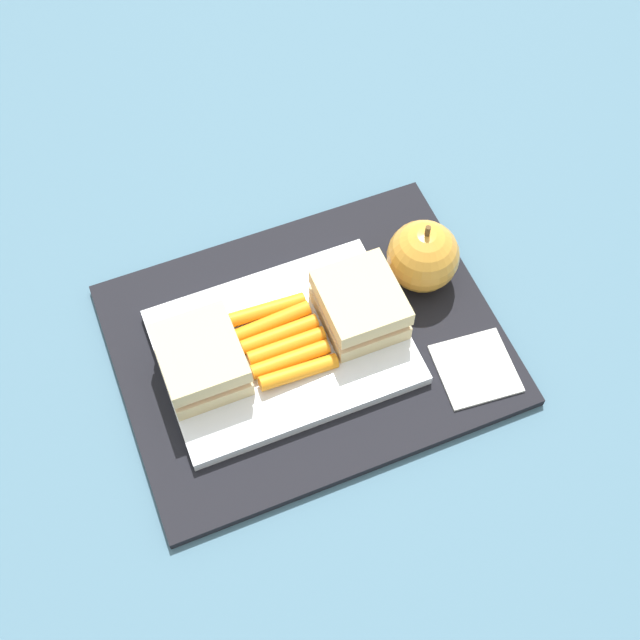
{
  "coord_description": "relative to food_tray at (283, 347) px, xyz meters",
  "views": [
    {
      "loc": [
        -0.13,
        -0.37,
        0.71
      ],
      "look_at": [
        0.01,
        0.0,
        0.04
      ],
      "focal_mm": 46.72,
      "sensor_mm": 36.0,
      "label": 1
    }
  ],
  "objects": [
    {
      "name": "ground_plane",
      "position": [
        0.03,
        0.0,
        -0.02
      ],
      "size": [
        2.4,
        2.4,
        0.0
      ],
      "primitive_type": "plane",
      "color": "#42667A"
    },
    {
      "name": "lunchbag_mat",
      "position": [
        0.03,
        0.0,
        -0.01
      ],
      "size": [
        0.36,
        0.28,
        0.01
      ],
      "primitive_type": "cube",
      "color": "black",
      "rests_on": "ground_plane"
    },
    {
      "name": "food_tray",
      "position": [
        0.0,
        0.0,
        0.0
      ],
      "size": [
        0.23,
        0.17,
        0.01
      ],
      "primitive_type": "cube",
      "color": "white",
      "rests_on": "lunchbag_mat"
    },
    {
      "name": "sandwich_half_left",
      "position": [
        -0.08,
        0.0,
        0.03
      ],
      "size": [
        0.07,
        0.08,
        0.04
      ],
      "color": "#DBC189",
      "rests_on": "food_tray"
    },
    {
      "name": "sandwich_half_right",
      "position": [
        0.08,
        0.0,
        0.03
      ],
      "size": [
        0.07,
        0.08,
        0.04
      ],
      "color": "#DBC189",
      "rests_on": "food_tray"
    },
    {
      "name": "carrot_sticks_bundle",
      "position": [
        -0.0,
        -0.0,
        0.01
      ],
      "size": [
        0.08,
        0.09,
        0.02
      ],
      "color": "orange",
      "rests_on": "food_tray"
    },
    {
      "name": "apple",
      "position": [
        0.16,
        0.03,
        0.03
      ],
      "size": [
        0.07,
        0.07,
        0.08
      ],
      "color": "gold",
      "rests_on": "lunchbag_mat"
    },
    {
      "name": "paper_napkin",
      "position": [
        0.16,
        -0.09,
        -0.0
      ],
      "size": [
        0.08,
        0.08,
        0.0
      ],
      "primitive_type": "cube",
      "rotation": [
        0.0,
        0.0,
        -0.09
      ],
      "color": "white",
      "rests_on": "lunchbag_mat"
    }
  ]
}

